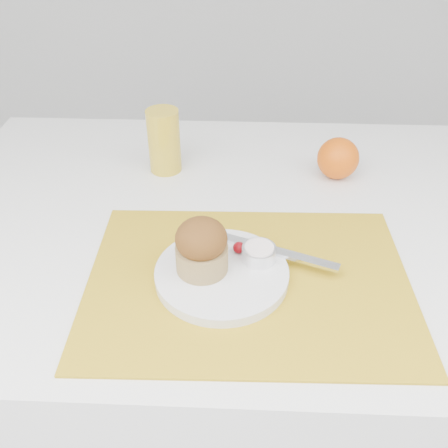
{
  "coord_description": "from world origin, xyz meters",
  "views": [
    {
      "loc": [
        -0.01,
        -0.7,
        1.29
      ],
      "look_at": [
        -0.04,
        -0.04,
        0.8
      ],
      "focal_mm": 40.0,
      "sensor_mm": 36.0,
      "label": 1
    }
  ],
  "objects_px": {
    "plate": "(222,274)",
    "muffin": "(202,247)",
    "table": "(242,348)",
    "juice_glass": "(164,141)",
    "orange": "(338,158)"
  },
  "relations": [
    {
      "from": "plate",
      "to": "muffin",
      "type": "distance_m",
      "value": 0.06
    },
    {
      "from": "table",
      "to": "plate",
      "type": "xyz_separation_m",
      "value": [
        -0.04,
        -0.17,
        0.39
      ]
    },
    {
      "from": "orange",
      "to": "juice_glass",
      "type": "relative_size",
      "value": 0.64
    },
    {
      "from": "table",
      "to": "plate",
      "type": "distance_m",
      "value": 0.43
    },
    {
      "from": "muffin",
      "to": "orange",
      "type": "bearing_deg",
      "value": 51.89
    },
    {
      "from": "table",
      "to": "muffin",
      "type": "bearing_deg",
      "value": -111.24
    },
    {
      "from": "juice_glass",
      "to": "muffin",
      "type": "xyz_separation_m",
      "value": [
        0.1,
        -0.33,
        -0.0
      ]
    },
    {
      "from": "muffin",
      "to": "juice_glass",
      "type": "bearing_deg",
      "value": 107.24
    },
    {
      "from": "plate",
      "to": "muffin",
      "type": "height_order",
      "value": "muffin"
    },
    {
      "from": "orange",
      "to": "muffin",
      "type": "relative_size",
      "value": 0.86
    },
    {
      "from": "plate",
      "to": "muffin",
      "type": "xyz_separation_m",
      "value": [
        -0.03,
        0.0,
        0.05
      ]
    },
    {
      "from": "table",
      "to": "juice_glass",
      "type": "height_order",
      "value": "juice_glass"
    },
    {
      "from": "juice_glass",
      "to": "muffin",
      "type": "height_order",
      "value": "juice_glass"
    },
    {
      "from": "plate",
      "to": "orange",
      "type": "relative_size",
      "value": 2.47
    },
    {
      "from": "plate",
      "to": "orange",
      "type": "xyz_separation_m",
      "value": [
        0.22,
        0.32,
        0.03
      ]
    }
  ]
}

